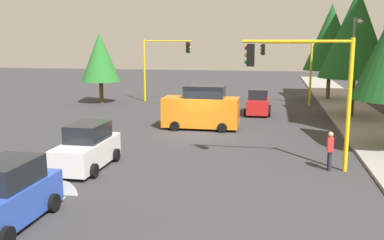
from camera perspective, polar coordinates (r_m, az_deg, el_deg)
ground_plane at (r=25.80m, az=0.74°, el=-2.02°), size 120.00×120.00×0.00m
sidewalk_kerb at (r=30.93m, az=21.99°, el=-0.57°), size 80.00×4.00×0.15m
lane_arrow_near at (r=16.17m, az=-17.39°, el=-10.02°), size 2.40×1.10×1.10m
traffic_signal_far_left at (r=38.88m, az=12.77°, el=7.72°), size 0.36×4.59×5.56m
traffic_signal_near_left at (r=18.94m, az=14.78°, el=5.45°), size 0.36×4.59×5.66m
traffic_signal_far_right at (r=40.14m, az=-3.85°, el=8.17°), size 0.36×4.59×5.72m
street_lamp_curbside at (r=28.87m, az=20.53°, el=7.35°), size 2.15×0.28×7.00m
tree_opposite_side at (r=39.93m, az=-12.03°, el=8.10°), size 3.49×3.49×6.34m
tree_roadside_mid at (r=33.32m, az=20.83°, el=10.61°), size 5.03×5.03×9.23m
tree_roadside_far at (r=43.14m, az=17.86°, el=10.33°), size 4.90×4.90×8.99m
delivery_van_orange at (r=27.52m, az=1.26°, el=1.47°), size 2.22×4.80×2.77m
car_red at (r=33.54m, az=8.71°, el=2.27°), size 3.70×1.93×1.98m
car_blue at (r=14.34m, az=-23.47°, el=-9.27°), size 4.14×2.00×1.98m
car_white at (r=19.55m, az=-13.64°, el=-3.61°), size 4.10×1.92×1.98m
pedestrian_crossing at (r=19.55m, az=17.74°, el=-3.77°), size 0.40×0.24×1.70m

